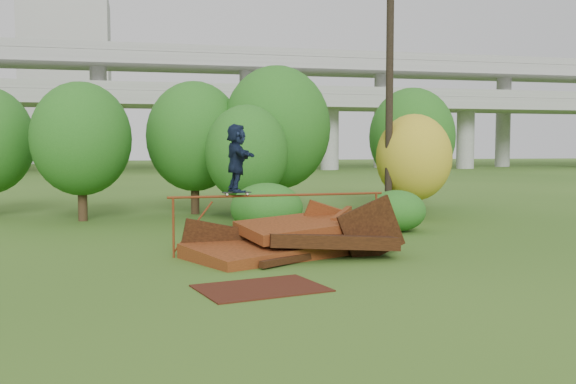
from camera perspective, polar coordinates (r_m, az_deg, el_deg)
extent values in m
plane|color=#2D5116|center=(15.24, 4.68, -6.48)|extent=(240.00, 240.00, 0.00)
cube|color=#45210C|center=(16.31, -1.84, -5.13)|extent=(4.50, 3.76, 0.64)
cube|color=black|center=(16.35, 3.54, -4.27)|extent=(3.33, 2.25, 0.63)
cube|color=#45210C|center=(16.60, 0.73, -3.16)|extent=(3.17, 2.49, 0.58)
cube|color=black|center=(16.48, 7.42, -3.42)|extent=(1.88, 0.20, 1.82)
cube|color=#45210C|center=(17.65, 3.26, -3.22)|extent=(1.71, 0.48, 1.63)
cube|color=black|center=(16.48, -6.22, -4.46)|extent=(1.99, 0.15, 1.28)
cube|color=black|center=(15.23, 0.17, -6.02)|extent=(1.66, 1.19, 0.16)
cube|color=#45210C|center=(17.44, 4.80, -2.00)|extent=(0.95, 1.24, 0.35)
cylinder|color=maroon|center=(16.30, -10.15, -3.15)|extent=(0.06, 0.06, 1.52)
cylinder|color=maroon|center=(17.75, 7.83, -2.54)|extent=(0.06, 0.06, 1.52)
cylinder|color=maroon|center=(16.74, -0.77, -0.29)|extent=(5.80, 0.38, 0.06)
cube|color=black|center=(16.47, -4.59, -0.04)|extent=(0.74, 0.24, 0.02)
cylinder|color=silver|center=(16.34, -5.43, -0.21)|extent=(0.05, 0.03, 0.05)
cylinder|color=silver|center=(16.49, -5.54, -0.17)|extent=(0.05, 0.03, 0.05)
cylinder|color=silver|center=(16.45, -3.63, -0.17)|extent=(0.05, 0.03, 0.05)
cylinder|color=silver|center=(16.60, -3.75, -0.13)|extent=(0.05, 0.03, 0.05)
imported|color=#121C34|center=(16.43, -4.60, 3.04)|extent=(0.70, 1.67, 1.74)
cube|color=#3C170D|center=(12.71, -2.42, -8.53)|extent=(2.72, 2.20, 0.03)
cylinder|color=black|center=(25.20, -17.80, -0.55)|extent=(0.35, 0.35, 1.70)
ellipsoid|color=#184D14|center=(25.13, -17.91, 4.53)|extent=(3.68, 3.68, 4.24)
cylinder|color=black|center=(26.78, -8.26, -0.09)|extent=(0.35, 0.35, 1.73)
ellipsoid|color=#184D14|center=(26.72, -8.31, 4.92)|extent=(3.93, 3.93, 4.52)
cylinder|color=black|center=(23.64, -3.68, -1.00)|extent=(0.32, 0.32, 1.41)
ellipsoid|color=#184D14|center=(23.55, -3.70, 3.49)|extent=(3.06, 3.06, 3.52)
cylinder|color=black|center=(26.24, -1.00, 0.06)|extent=(0.36, 0.36, 1.91)
ellipsoid|color=#184D14|center=(26.19, -1.01, 5.73)|extent=(4.37, 4.37, 5.03)
cylinder|color=black|center=(25.38, 11.06, -0.89)|extent=(0.31, 0.31, 1.26)
ellipsoid|color=#A58C19|center=(25.29, 11.12, 3.02)|extent=(2.93, 2.93, 3.37)
cylinder|color=black|center=(29.74, 10.90, 0.31)|extent=(0.35, 0.35, 1.76)
ellipsoid|color=#184D14|center=(29.68, 10.96, 4.82)|extent=(3.88, 3.88, 4.46)
ellipsoid|color=#184D14|center=(20.60, -1.91, -1.44)|extent=(2.35, 2.17, 1.63)
ellipsoid|color=#184D14|center=(21.29, 9.64, -1.67)|extent=(1.93, 1.77, 1.37)
cylinder|color=black|center=(24.49, 9.00, 8.36)|extent=(0.28, 0.28, 9.29)
cube|color=gray|center=(74.58, -9.75, 8.00)|extent=(160.00, 9.00, 1.40)
cube|color=gray|center=(81.04, -10.06, 11.23)|extent=(160.00, 9.00, 1.40)
cylinder|color=gray|center=(75.46, -23.53, 4.64)|extent=(2.20, 2.20, 8.00)
cylinder|color=gray|center=(74.41, -9.71, 4.93)|extent=(2.20, 2.20, 8.00)
cylinder|color=gray|center=(77.64, 3.72, 4.94)|extent=(2.20, 2.20, 8.00)
cube|color=#9E9E99|center=(117.35, -19.00, 9.31)|extent=(14.00, 14.00, 28.00)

